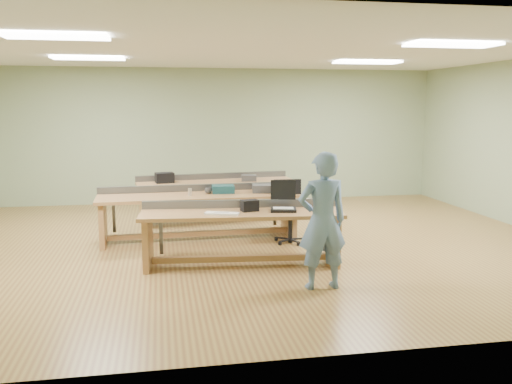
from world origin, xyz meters
TOP-DOWN VIEW (x-y plane):
  - floor at (0.00, 0.00)m, footprint 10.00×10.00m
  - ceiling at (0.00, 0.00)m, footprint 10.00×10.00m
  - wall_back at (0.00, 4.00)m, footprint 10.00×0.04m
  - wall_front at (0.00, -4.00)m, footprint 10.00×0.04m
  - fluor_panels at (0.00, 0.00)m, footprint 6.20×3.50m
  - workbench_front at (-0.27, -1.12)m, footprint 2.79×0.98m
  - workbench_mid at (-0.75, 0.43)m, footprint 3.26×0.96m
  - workbench_back at (-0.29, 1.92)m, footprint 3.07×1.14m
  - person at (0.53, -2.25)m, footprint 0.62×0.42m
  - laptop_base at (0.29, -1.20)m, footprint 0.40×0.35m
  - laptop_screen at (0.32, -1.07)m, footprint 0.34×0.08m
  - keyboard at (-0.56, -1.29)m, footprint 0.47×0.30m
  - trackball_mouse at (0.89, -1.36)m, footprint 0.16×0.18m
  - camera_bag at (-0.16, -1.13)m, footprint 0.26×0.19m
  - task_chair at (0.68, -0.01)m, footprint 0.54×0.54m
  - parts_bin_teal at (-0.33, 0.49)m, footprint 0.37×0.28m
  - parts_bin_grey at (0.38, 0.45)m, footprint 0.50×0.36m
  - mug at (-0.58, 0.48)m, footprint 0.13×0.13m
  - drinks_can at (-0.89, 0.32)m, footprint 0.07×0.07m
  - storage_box_back at (-1.27, 1.85)m, footprint 0.37×0.29m
  - tray_back at (0.32, 1.82)m, footprint 0.31×0.24m

SIDE VIEW (x-z plane):
  - floor at x=0.00m, z-range 0.00..0.00m
  - task_chair at x=0.68m, z-range -0.13..0.86m
  - workbench_front at x=-0.27m, z-range 0.12..0.98m
  - workbench_back at x=-0.29m, z-range 0.13..0.99m
  - workbench_mid at x=-0.75m, z-range 0.13..0.99m
  - keyboard at x=-0.56m, z-range 0.75..0.78m
  - laptop_base at x=0.29m, z-range 0.75..0.79m
  - trackball_mouse at x=0.89m, z-range 0.75..0.82m
  - mug at x=-0.58m, z-range 0.75..0.85m
  - drinks_can at x=-0.89m, z-range 0.75..0.86m
  - tray_back at x=0.32m, z-range 0.75..0.86m
  - parts_bin_teal at x=-0.33m, z-range 0.75..0.88m
  - parts_bin_grey at x=0.38m, z-range 0.75..0.88m
  - person at x=0.53m, z-range 0.00..1.65m
  - camera_bag at x=-0.16m, z-range 0.75..0.91m
  - storage_box_back at x=-1.27m, z-range 0.75..0.94m
  - laptop_screen at x=0.32m, z-range 0.89..1.16m
  - wall_back at x=0.00m, z-range 0.00..3.00m
  - wall_front at x=0.00m, z-range 0.00..3.00m
  - fluor_panels at x=0.00m, z-range 2.96..2.99m
  - ceiling at x=0.00m, z-range 3.00..3.00m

